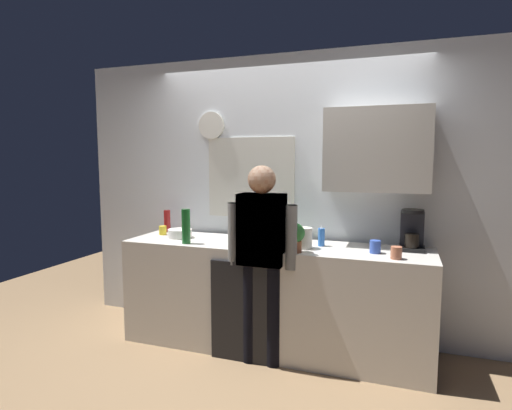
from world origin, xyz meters
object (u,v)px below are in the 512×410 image
at_px(coffee_maker, 412,232).
at_px(cup_yellow_cup, 163,230).
at_px(storage_canister, 304,238).
at_px(potted_plant, 295,236).
at_px(bottle_red_vinegar, 167,221).
at_px(bottle_clear_soda, 290,227).
at_px(person_at_sink, 262,248).
at_px(dish_soap, 321,237).
at_px(person_guest, 262,248).
at_px(cup_blue_mug, 375,247).
at_px(mixing_bowl, 180,233).
at_px(bottle_dark_sauce, 266,232).
at_px(cup_terracotta_mug, 396,253).
at_px(bottle_green_wine, 186,226).

xyz_separation_m(coffee_maker, cup_yellow_cup, (-2.25, -0.09, -0.10)).
bearing_deg(storage_canister, potted_plant, -99.36).
bearing_deg(bottle_red_vinegar, bottle_clear_soda, -4.88).
relative_size(cup_yellow_cup, person_at_sink, 0.05).
relative_size(cup_yellow_cup, potted_plant, 0.37).
bearing_deg(dish_soap, person_guest, -137.44).
bearing_deg(bottle_clear_soda, cup_blue_mug, -13.69).
bearing_deg(person_guest, bottle_red_vinegar, -24.23).
bearing_deg(mixing_bowl, storage_canister, -3.12).
relative_size(bottle_clear_soda, storage_canister, 1.65).
distance_m(coffee_maker, storage_canister, 0.87).
distance_m(bottle_dark_sauce, bottle_red_vinegar, 1.11).
bearing_deg(cup_terracotta_mug, cup_yellow_cup, 172.46).
bearing_deg(bottle_green_wine, bottle_red_vinegar, 135.91).
bearing_deg(coffee_maker, person_at_sink, -157.19).
bearing_deg(bottle_red_vinegar, person_guest, -24.35).
bearing_deg(person_at_sink, cup_yellow_cup, 170.15).
bearing_deg(cup_yellow_cup, person_at_sink, -18.58).
height_order(bottle_red_vinegar, potted_plant, potted_plant).
bearing_deg(storage_canister, person_at_sink, -140.22).
relative_size(cup_terracotta_mug, person_at_sink, 0.06).
height_order(bottle_red_vinegar, cup_terracotta_mug, bottle_red_vinegar).
height_order(bottle_green_wine, person_guest, person_guest).
distance_m(potted_plant, storage_canister, 0.18).
height_order(bottle_clear_soda, person_guest, person_guest).
bearing_deg(potted_plant, coffee_maker, 25.19).
bearing_deg(potted_plant, bottle_clear_soda, 110.58).
distance_m(bottle_clear_soda, person_at_sink, 0.45).
xyz_separation_m(coffee_maker, person_at_sink, (-1.11, -0.47, -0.12)).
distance_m(bottle_dark_sauce, cup_terracotta_mug, 1.12).
bearing_deg(bottle_clear_soda, dish_soap, -10.28).
bearing_deg(cup_yellow_cup, person_guest, -18.58).
relative_size(cup_terracotta_mug, storage_canister, 0.54).
height_order(cup_blue_mug, potted_plant, potted_plant).
relative_size(cup_yellow_cup, person_guest, 0.05).
distance_m(bottle_red_vinegar, person_guest, 1.29).
relative_size(bottle_green_wine, cup_terracotta_mug, 3.26).
bearing_deg(coffee_maker, potted_plant, -154.81).
distance_m(potted_plant, person_guest, 0.28).
bearing_deg(cup_yellow_cup, potted_plant, -12.86).
xyz_separation_m(bottle_red_vinegar, bottle_green_wine, (0.46, -0.44, 0.04)).
xyz_separation_m(cup_yellow_cup, mixing_bowl, (0.23, -0.08, -0.00)).
distance_m(bottle_red_vinegar, bottle_clear_soda, 1.30).
bearing_deg(cup_blue_mug, dish_soap, 164.18).
height_order(cup_terracotta_mug, person_at_sink, person_at_sink).
distance_m(bottle_clear_soda, potted_plant, 0.38).
xyz_separation_m(cup_blue_mug, cup_yellow_cup, (-1.98, 0.14, -0.01)).
distance_m(bottle_red_vinegar, mixing_bowl, 0.37).
height_order(cup_yellow_cup, person_guest, person_guest).
xyz_separation_m(bottle_red_vinegar, bottle_clear_soda, (1.30, -0.11, 0.03)).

